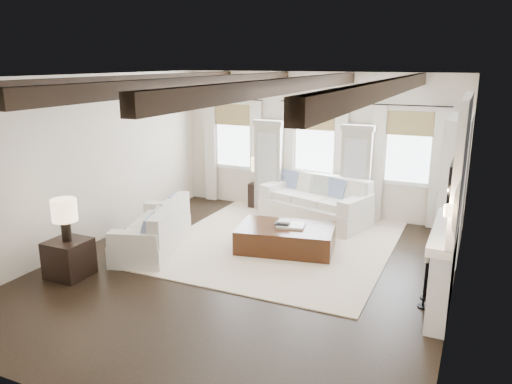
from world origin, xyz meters
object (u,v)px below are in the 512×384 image
at_px(sofa_left, 156,231).
at_px(side_table_back, 259,195).
at_px(sofa_back, 316,203).
at_px(side_table_front, 69,258).
at_px(ottoman, 286,238).

xyz_separation_m(sofa_left, side_table_back, (0.61, 3.34, -0.05)).
relative_size(sofa_back, side_table_front, 4.16).
xyz_separation_m(sofa_back, side_table_back, (-1.59, 0.47, -0.11)).
bearing_deg(side_table_front, sofa_left, 69.52).
height_order(sofa_back, side_table_front, sofa_back).
relative_size(sofa_left, side_table_front, 3.64).
height_order(sofa_left, side_table_back, sofa_left).
height_order(ottoman, side_table_front, side_table_front).
bearing_deg(side_table_back, ottoman, -55.69).
bearing_deg(side_table_back, sofa_back, -16.30).
xyz_separation_m(sofa_back, side_table_front, (-2.79, -4.44, -0.10)).
bearing_deg(sofa_back, sofa_left, -127.51).
relative_size(sofa_left, ottoman, 1.28).
height_order(sofa_back, side_table_back, sofa_back).
xyz_separation_m(sofa_back, sofa_left, (-2.20, -2.87, -0.06)).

